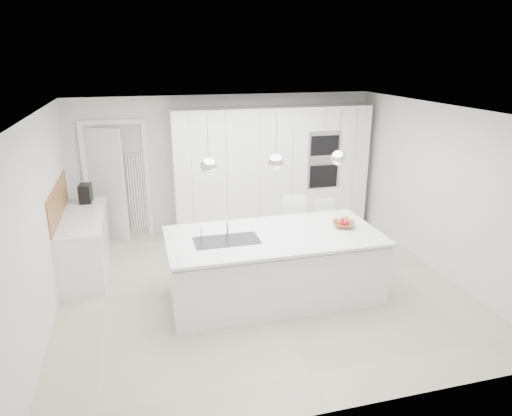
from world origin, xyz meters
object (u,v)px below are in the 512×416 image
object	(u,v)px
bar_stool_right	(327,232)
bar_stool_left	(297,233)
espresso_machine	(85,193)
island_base	(274,268)
fruit_bowl	(344,224)

from	to	relation	value
bar_stool_right	bar_stool_left	bearing A→B (deg)	-161.73
espresso_machine	bar_stool_left	world-z (taller)	espresso_machine
island_base	espresso_machine	xyz separation A→B (m)	(-2.53, 2.16, 0.62)
bar_stool_right	island_base	bearing A→B (deg)	-129.24
island_base	bar_stool_right	distance (m)	1.46
fruit_bowl	bar_stool_left	world-z (taller)	bar_stool_left
island_base	bar_stool_right	xyz separation A→B (m)	(1.14, 0.90, 0.07)
espresso_machine	fruit_bowl	bearing A→B (deg)	-25.91
bar_stool_left	fruit_bowl	bearing A→B (deg)	-42.40
fruit_bowl	bar_stool_right	world-z (taller)	bar_stool_right
island_base	bar_stool_left	xyz separation A→B (m)	(0.62, 0.85, 0.12)
bar_stool_right	espresso_machine	bearing A→B (deg)	173.63
espresso_machine	bar_stool_right	world-z (taller)	espresso_machine
fruit_bowl	espresso_machine	bearing A→B (deg)	149.45
fruit_bowl	bar_stool_right	size ratio (longest dim) A/B	0.31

